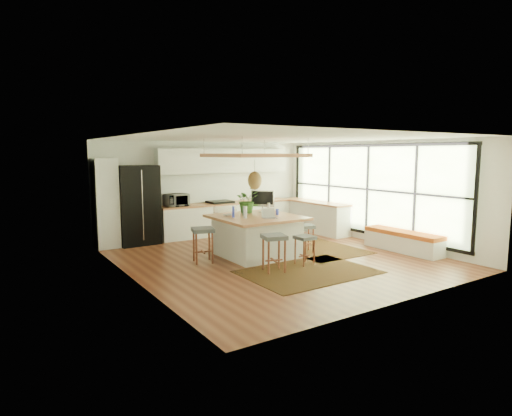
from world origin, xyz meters
TOP-DOWN VIEW (x-y plane):
  - floor at (0.00, 0.00)m, footprint 7.00×7.00m
  - ceiling at (0.00, 0.00)m, footprint 7.00×7.00m
  - wall_back at (0.00, 3.50)m, footprint 6.50×0.00m
  - wall_front at (0.00, -3.50)m, footprint 6.50×0.00m
  - wall_left at (-3.25, 0.00)m, footprint 0.00×7.00m
  - wall_right at (3.25, 0.00)m, footprint 0.00×7.00m
  - window_wall at (3.22, 0.00)m, footprint 0.10×6.20m
  - pantry at (-2.95, 3.18)m, footprint 0.55×0.60m
  - back_counter_base at (0.55, 3.18)m, footprint 4.20×0.60m
  - back_counter_top at (0.55, 3.18)m, footprint 4.24×0.64m
  - backsplash at (0.55, 3.48)m, footprint 4.20×0.02m
  - upper_cabinets at (0.55, 3.32)m, footprint 4.20×0.34m
  - range at (0.30, 3.18)m, footprint 0.76×0.62m
  - right_counter_base at (2.93, 2.00)m, footprint 0.60×2.50m
  - right_counter_top at (2.93, 2.00)m, footprint 0.64×2.54m
  - window_bench at (2.95, -1.20)m, footprint 0.52×2.00m
  - ceiling_panel at (-0.30, 0.40)m, footprint 1.86×1.86m
  - rug_near at (-0.16, -1.36)m, footprint 2.60×1.80m
  - rug_right at (1.37, 0.28)m, footprint 1.80×2.60m
  - fridge at (-2.16, 3.18)m, footprint 1.05×0.83m
  - island at (-0.26, 0.38)m, footprint 1.85×1.85m
  - stool_near_left at (-0.72, -0.95)m, footprint 0.55×0.55m
  - stool_near_right at (0.14, -0.87)m, footprint 0.38×0.38m
  - stool_right_front at (0.87, -0.00)m, footprint 0.51×0.51m
  - stool_right_back at (0.90, 0.74)m, footprint 0.57×0.57m
  - stool_left_side at (-1.58, 0.50)m, footprint 0.56×0.56m
  - laptop at (-0.22, -0.08)m, footprint 0.39×0.41m
  - monitor at (0.22, 0.85)m, footprint 0.54×0.58m
  - microwave at (-1.07, 3.16)m, footprint 0.64×0.39m
  - island_plant at (-0.16, 0.96)m, footprint 0.61×0.67m
  - island_bowl at (-0.83, 0.73)m, footprint 0.23×0.23m
  - island_bottle_0 at (-0.81, 0.48)m, footprint 0.07×0.07m
  - island_bottle_1 at (-0.66, 0.23)m, footprint 0.07×0.07m
  - island_bottle_2 at (-0.01, 0.08)m, footprint 0.07×0.07m
  - island_bottle_3 at (0.09, 0.43)m, footprint 0.07×0.07m
  - island_bottle_4 at (-0.46, 0.63)m, footprint 0.07×0.07m
  - island_bottle_5 at (0.24, 0.28)m, footprint 0.07×0.07m

SIDE VIEW (x-z plane):
  - floor at x=0.00m, z-range 0.00..0.00m
  - rug_near at x=-0.16m, z-range 0.00..0.01m
  - rug_right at x=1.37m, z-range 0.00..0.01m
  - window_bench at x=2.95m, z-range 0.00..0.50m
  - stool_near_left at x=-0.72m, z-range -0.02..0.73m
  - stool_near_right at x=0.14m, z-range 0.04..0.67m
  - stool_right_front at x=0.87m, z-range 0.02..0.69m
  - stool_right_back at x=0.90m, z-range -0.03..0.74m
  - stool_left_side at x=-1.58m, z-range -0.03..0.74m
  - back_counter_base at x=0.55m, z-range 0.00..0.88m
  - right_counter_base at x=2.93m, z-range 0.00..0.88m
  - island at x=-0.26m, z-range 0.00..0.93m
  - range at x=0.30m, z-range 0.00..1.00m
  - back_counter_top at x=0.55m, z-range 0.88..0.93m
  - right_counter_top at x=2.93m, z-range 0.88..0.93m
  - fridge at x=-2.16m, z-range -0.11..1.96m
  - island_bowl at x=-0.83m, z-range 0.93..0.98m
  - island_bottle_0 at x=-0.81m, z-range 0.93..1.12m
  - island_bottle_1 at x=-0.66m, z-range 0.93..1.12m
  - island_bottle_2 at x=-0.01m, z-range 0.93..1.12m
  - island_bottle_3 at x=0.09m, z-range 0.93..1.12m
  - island_bottle_4 at x=-0.46m, z-range 0.93..1.12m
  - island_bottle_5 at x=0.24m, z-range 0.93..1.12m
  - laptop at x=-0.22m, z-range 0.93..1.17m
  - pantry at x=-2.95m, z-range 0.00..2.25m
  - microwave at x=-1.07m, z-range 0.93..1.34m
  - island_plant at x=-0.16m, z-range 0.93..1.42m
  - monitor at x=0.22m, z-range 0.92..1.46m
  - wall_back at x=0.00m, z-range -1.90..4.60m
  - wall_front at x=0.00m, z-range -1.90..4.60m
  - wall_left at x=-3.25m, z-range -2.15..4.85m
  - wall_right at x=3.25m, z-range -2.15..4.85m
  - backsplash at x=0.55m, z-range 0.95..1.75m
  - window_wall at x=3.22m, z-range 0.10..2.70m
  - ceiling_panel at x=-0.30m, z-range 1.65..2.45m
  - upper_cabinets at x=0.55m, z-range 1.80..2.50m
  - ceiling at x=0.00m, z-range 2.70..2.70m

